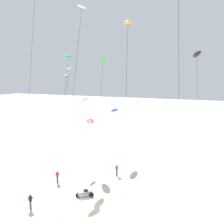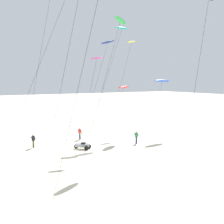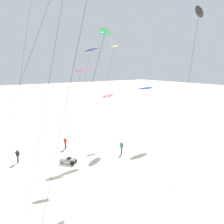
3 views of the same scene
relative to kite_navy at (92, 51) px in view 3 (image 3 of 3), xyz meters
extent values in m
plane|color=beige|center=(7.13, -9.73, -13.93)|extent=(260.00, 260.00, 0.00)
ellipsoid|color=navy|center=(-0.02, 0.06, 0.14)|extent=(0.96, 2.56, 1.06)
cylinder|color=#262626|center=(0.80, -2.68, -6.94)|extent=(1.65, 5.49, 13.99)
cylinder|color=#262626|center=(13.68, -12.15, -4.57)|extent=(1.47, 4.86, 18.71)
ellipsoid|color=teal|center=(-2.34, 4.09, 2.96)|extent=(1.17, 2.83, 0.40)
cylinder|color=#262626|center=(-1.26, 0.46, -5.55)|extent=(2.19, 7.30, 16.76)
ellipsoid|color=blue|center=(4.37, 7.18, -5.70)|extent=(1.38, 3.41, 0.50)
cylinder|color=#262626|center=(4.90, 5.40, -9.89)|extent=(1.09, 3.58, 8.08)
cylinder|color=#262626|center=(8.52, -12.63, -3.39)|extent=(2.92, 9.75, 21.08)
cylinder|color=#262626|center=(18.18, -12.06, -3.05)|extent=(1.97, 6.55, 21.76)
cylinder|color=#262626|center=(2.28, -10.85, -1.74)|extent=(1.65, 5.49, 24.38)
ellipsoid|color=black|center=(17.88, 1.11, 2.61)|extent=(1.56, 2.25, 0.91)
cylinder|color=#262626|center=(18.50, -0.96, -5.70)|extent=(1.26, 4.18, 16.46)
ellipsoid|color=yellow|center=(-4.35, 7.43, 1.24)|extent=(0.81, 2.01, 0.64)
cylinder|color=#262626|center=(-3.53, 4.67, -6.38)|extent=(1.67, 5.54, 15.10)
ellipsoid|color=#D8339E|center=(5.60, -4.78, -2.83)|extent=(0.68, 1.93, 0.56)
cylinder|color=#262626|center=(6.05, -6.31, -8.41)|extent=(0.94, 3.08, 11.04)
ellipsoid|color=green|center=(6.70, -1.94, 1.91)|extent=(1.65, 2.47, 1.09)
cylinder|color=#262626|center=(7.57, -4.88, -6.06)|extent=(1.78, 5.91, 15.74)
ellipsoid|color=red|center=(3.24, 0.86, -6.58)|extent=(2.64, 3.20, 0.52)
cylinder|color=#262626|center=(3.72, -0.77, -10.32)|extent=(1.00, 3.28, 7.22)
cylinder|color=navy|center=(1.74, -5.56, -13.49)|extent=(0.22, 0.22, 0.88)
cube|color=red|center=(1.74, -5.56, -12.76)|extent=(0.38, 0.39, 0.58)
sphere|color=tan|center=(1.74, -5.56, -12.36)|extent=(0.20, 0.20, 0.20)
cylinder|color=red|center=(1.59, -5.72, -12.71)|extent=(0.43, 0.41, 0.39)
cylinder|color=red|center=(1.89, -5.40, -12.71)|extent=(0.43, 0.41, 0.39)
cylinder|color=navy|center=(7.90, -0.14, -13.49)|extent=(0.22, 0.22, 0.88)
cube|color=#338C4C|center=(7.90, -0.14, -12.76)|extent=(0.25, 0.36, 0.58)
sphere|color=beige|center=(7.90, -0.14, -12.36)|extent=(0.20, 0.20, 0.20)
cylinder|color=#338C4C|center=(7.93, 0.07, -12.71)|extent=(0.51, 0.16, 0.39)
cylinder|color=#338C4C|center=(7.87, -0.36, -12.71)|extent=(0.51, 0.16, 0.39)
cylinder|color=#4C4738|center=(3.17, -12.45, -13.49)|extent=(0.22, 0.22, 0.88)
cube|color=black|center=(3.17, -12.45, -12.76)|extent=(0.38, 0.38, 0.58)
sphere|color=#9E7051|center=(3.17, -12.45, -12.36)|extent=(0.20, 0.20, 0.20)
cylinder|color=black|center=(3.01, -12.60, -12.71)|extent=(0.41, 0.43, 0.39)
cylinder|color=black|center=(3.33, -12.30, -12.71)|extent=(0.41, 0.43, 0.39)
cube|color=gray|center=(6.92, -7.54, -13.49)|extent=(1.71, 1.68, 0.36)
cube|color=black|center=(7.03, -7.43, -13.21)|extent=(0.62, 0.62, 0.20)
cylinder|color=black|center=(6.34, -8.10, -13.67)|extent=(0.46, 0.45, 0.52)
cylinder|color=black|center=(7.75, -7.36, -13.67)|extent=(0.46, 0.45, 0.52)
cylinder|color=black|center=(7.12, -6.71, -13.67)|extent=(0.46, 0.45, 0.52)
camera|label=1|loc=(21.74, -33.41, 0.21)|focal=43.06mm
camera|label=2|loc=(36.64, -20.94, -5.61)|focal=43.69mm
camera|label=3|loc=(32.54, -18.83, -2.23)|focal=38.60mm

